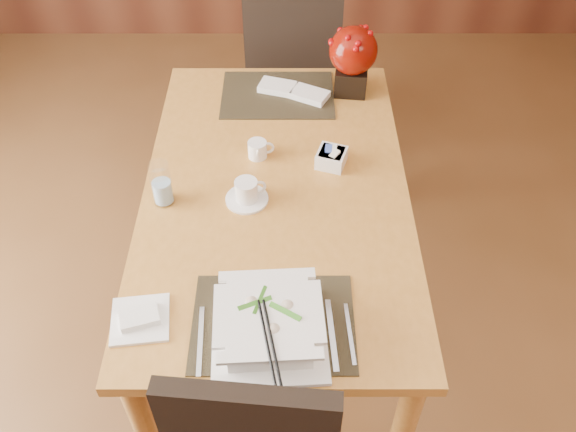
{
  "coord_description": "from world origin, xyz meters",
  "views": [
    {
      "loc": [
        0.04,
        -0.92,
        2.17
      ],
      "look_at": [
        0.04,
        0.35,
        0.87
      ],
      "focal_mm": 38.0,
      "sensor_mm": 36.0,
      "label": 1
    }
  ],
  "objects_px": {
    "creamer_jug": "(257,149)",
    "far_chair": "(292,64)",
    "dining_table": "(276,208)",
    "sugar_caddy": "(331,158)",
    "bread_plate": "(140,320)",
    "soup_setting": "(269,326)",
    "berry_decor": "(353,56)",
    "water_glass": "(161,184)",
    "coffee_cup": "(246,192)"
  },
  "relations": [
    {
      "from": "creamer_jug",
      "to": "far_chair",
      "type": "relative_size",
      "value": 0.09
    },
    {
      "from": "dining_table",
      "to": "sugar_caddy",
      "type": "distance_m",
      "value": 0.26
    },
    {
      "from": "bread_plate",
      "to": "far_chair",
      "type": "distance_m",
      "value": 1.71
    },
    {
      "from": "soup_setting",
      "to": "berry_decor",
      "type": "relative_size",
      "value": 1.16
    },
    {
      "from": "soup_setting",
      "to": "far_chair",
      "type": "height_order",
      "value": "far_chair"
    },
    {
      "from": "bread_plate",
      "to": "far_chair",
      "type": "relative_size",
      "value": 0.16
    },
    {
      "from": "sugar_caddy",
      "to": "creamer_jug",
      "type": "bearing_deg",
      "value": 170.57
    },
    {
      "from": "berry_decor",
      "to": "far_chair",
      "type": "bearing_deg",
      "value": 114.37
    },
    {
      "from": "berry_decor",
      "to": "far_chair",
      "type": "relative_size",
      "value": 0.28
    },
    {
      "from": "dining_table",
      "to": "creamer_jug",
      "type": "relative_size",
      "value": 17.13
    },
    {
      "from": "bread_plate",
      "to": "sugar_caddy",
      "type": "bearing_deg",
      "value": 49.72
    },
    {
      "from": "far_chair",
      "to": "creamer_jug",
      "type": "bearing_deg",
      "value": 80.72
    },
    {
      "from": "sugar_caddy",
      "to": "soup_setting",
      "type": "bearing_deg",
      "value": -105.69
    },
    {
      "from": "dining_table",
      "to": "berry_decor",
      "type": "relative_size",
      "value": 5.39
    },
    {
      "from": "dining_table",
      "to": "far_chair",
      "type": "distance_m",
      "value": 1.1
    },
    {
      "from": "soup_setting",
      "to": "creamer_jug",
      "type": "height_order",
      "value": "soup_setting"
    },
    {
      "from": "water_glass",
      "to": "berry_decor",
      "type": "height_order",
      "value": "berry_decor"
    },
    {
      "from": "soup_setting",
      "to": "far_chair",
      "type": "bearing_deg",
      "value": 84.55
    },
    {
      "from": "soup_setting",
      "to": "sugar_caddy",
      "type": "xyz_separation_m",
      "value": [
        0.2,
        0.73,
        -0.03
      ]
    },
    {
      "from": "soup_setting",
      "to": "bread_plate",
      "type": "distance_m",
      "value": 0.37
    },
    {
      "from": "creamer_jug",
      "to": "bread_plate",
      "type": "relative_size",
      "value": 0.55
    },
    {
      "from": "soup_setting",
      "to": "berry_decor",
      "type": "distance_m",
      "value": 1.22
    },
    {
      "from": "soup_setting",
      "to": "water_glass",
      "type": "xyz_separation_m",
      "value": [
        -0.36,
        0.54,
        0.02
      ]
    },
    {
      "from": "coffee_cup",
      "to": "creamer_jug",
      "type": "bearing_deg",
      "value": 82.95
    },
    {
      "from": "soup_setting",
      "to": "water_glass",
      "type": "relative_size",
      "value": 2.03
    },
    {
      "from": "coffee_cup",
      "to": "creamer_jug",
      "type": "relative_size",
      "value": 1.64
    },
    {
      "from": "coffee_cup",
      "to": "creamer_jug",
      "type": "distance_m",
      "value": 0.23
    },
    {
      "from": "bread_plate",
      "to": "far_chair",
      "type": "bearing_deg",
      "value": 75.3
    },
    {
      "from": "sugar_caddy",
      "to": "berry_decor",
      "type": "relative_size",
      "value": 0.35
    },
    {
      "from": "soup_setting",
      "to": "bread_plate",
      "type": "height_order",
      "value": "soup_setting"
    },
    {
      "from": "sugar_caddy",
      "to": "bread_plate",
      "type": "relative_size",
      "value": 0.6
    },
    {
      "from": "dining_table",
      "to": "bread_plate",
      "type": "bearing_deg",
      "value": -124.4
    },
    {
      "from": "sugar_caddy",
      "to": "bread_plate",
      "type": "xyz_separation_m",
      "value": [
        -0.56,
        -0.67,
        -0.02
      ]
    },
    {
      "from": "sugar_caddy",
      "to": "far_chair",
      "type": "bearing_deg",
      "value": 97.86
    },
    {
      "from": "creamer_jug",
      "to": "far_chair",
      "type": "distance_m",
      "value": 0.96
    },
    {
      "from": "soup_setting",
      "to": "berry_decor",
      "type": "bearing_deg",
      "value": 72.48
    },
    {
      "from": "creamer_jug",
      "to": "far_chair",
      "type": "height_order",
      "value": "far_chair"
    },
    {
      "from": "dining_table",
      "to": "berry_decor",
      "type": "height_order",
      "value": "berry_decor"
    },
    {
      "from": "creamer_jug",
      "to": "berry_decor",
      "type": "xyz_separation_m",
      "value": [
        0.36,
        0.41,
        0.13
      ]
    },
    {
      "from": "soup_setting",
      "to": "sugar_caddy",
      "type": "relative_size",
      "value": 3.36
    },
    {
      "from": "coffee_cup",
      "to": "soup_setting",
      "type": "bearing_deg",
      "value": -80.96
    },
    {
      "from": "dining_table",
      "to": "creamer_jug",
      "type": "distance_m",
      "value": 0.22
    },
    {
      "from": "dining_table",
      "to": "coffee_cup",
      "type": "bearing_deg",
      "value": -148.86
    },
    {
      "from": "water_glass",
      "to": "sugar_caddy",
      "type": "relative_size",
      "value": 1.65
    },
    {
      "from": "berry_decor",
      "to": "far_chair",
      "type": "distance_m",
      "value": 0.67
    },
    {
      "from": "coffee_cup",
      "to": "creamer_jug",
      "type": "xyz_separation_m",
      "value": [
        0.03,
        0.23,
        -0.0
      ]
    },
    {
      "from": "berry_decor",
      "to": "far_chair",
      "type": "xyz_separation_m",
      "value": [
        -0.23,
        0.52,
        -0.35
      ]
    },
    {
      "from": "sugar_caddy",
      "to": "bread_plate",
      "type": "distance_m",
      "value": 0.87
    },
    {
      "from": "dining_table",
      "to": "coffee_cup",
      "type": "relative_size",
      "value": 10.45
    },
    {
      "from": "dining_table",
      "to": "far_chair",
      "type": "bearing_deg",
      "value": 86.88
    }
  ]
}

